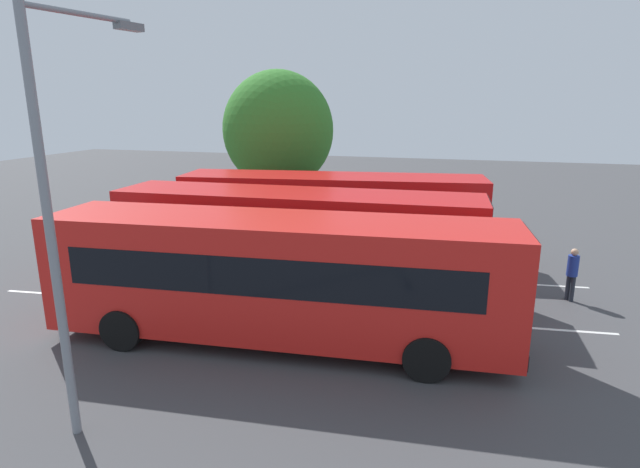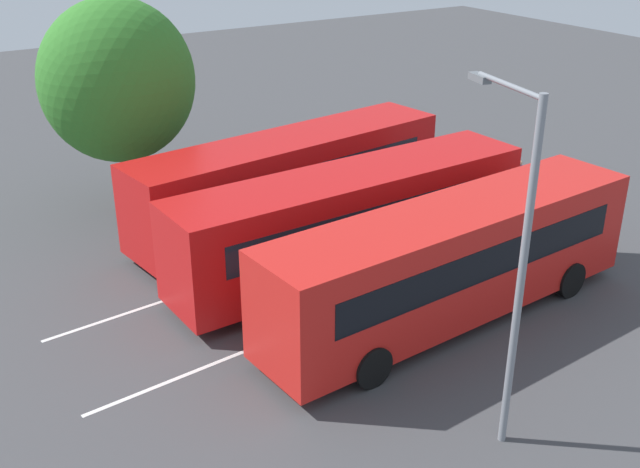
{
  "view_description": "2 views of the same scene",
  "coord_description": "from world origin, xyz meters",
  "px_view_note": "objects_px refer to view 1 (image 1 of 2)",
  "views": [
    {
      "loc": [
        4.78,
        -14.7,
        5.84
      ],
      "look_at": [
        0.35,
        1.0,
        1.61
      ],
      "focal_mm": 28.69,
      "sensor_mm": 36.0,
      "label": 1
    },
    {
      "loc": [
        -11.71,
        -16.89,
        10.54
      ],
      "look_at": [
        -0.97,
        0.27,
        1.33
      ],
      "focal_mm": 42.91,
      "sensor_mm": 36.0,
      "label": 2
    }
  ],
  "objects_px": {
    "bus_far_left": "(279,276)",
    "street_lamp": "(59,201)",
    "depot_tree": "(278,130)",
    "bus_center_left": "(297,237)",
    "bus_center_right": "(332,212)",
    "pedestrian": "(572,270)"
  },
  "relations": [
    {
      "from": "bus_far_left",
      "to": "street_lamp",
      "type": "relative_size",
      "value": 1.56
    },
    {
      "from": "street_lamp",
      "to": "depot_tree",
      "type": "relative_size",
      "value": 1.0
    },
    {
      "from": "bus_far_left",
      "to": "bus_center_left",
      "type": "height_order",
      "value": "same"
    },
    {
      "from": "bus_center_right",
      "to": "depot_tree",
      "type": "xyz_separation_m",
      "value": [
        -3.93,
        4.85,
        2.77
      ]
    },
    {
      "from": "bus_far_left",
      "to": "depot_tree",
      "type": "xyz_separation_m",
      "value": [
        -4.5,
        12.29,
        2.77
      ]
    },
    {
      "from": "bus_far_left",
      "to": "bus_center_left",
      "type": "xyz_separation_m",
      "value": [
        -0.71,
        3.6,
        0.0
      ]
    },
    {
      "from": "bus_center_left",
      "to": "street_lamp",
      "type": "distance_m",
      "value": 8.3
    },
    {
      "from": "pedestrian",
      "to": "depot_tree",
      "type": "distance_m",
      "value": 14.47
    },
    {
      "from": "bus_center_left",
      "to": "street_lamp",
      "type": "height_order",
      "value": "street_lamp"
    },
    {
      "from": "bus_far_left",
      "to": "depot_tree",
      "type": "height_order",
      "value": "depot_tree"
    },
    {
      "from": "bus_far_left",
      "to": "street_lamp",
      "type": "xyz_separation_m",
      "value": [
        -2.29,
        -4.15,
        2.49
      ]
    },
    {
      "from": "bus_far_left",
      "to": "pedestrian",
      "type": "bearing_deg",
      "value": 29.47
    },
    {
      "from": "bus_far_left",
      "to": "bus_center_left",
      "type": "distance_m",
      "value": 3.67
    },
    {
      "from": "bus_center_right",
      "to": "street_lamp",
      "type": "distance_m",
      "value": 11.99
    },
    {
      "from": "street_lamp",
      "to": "bus_far_left",
      "type": "bearing_deg",
      "value": -16.93
    },
    {
      "from": "bus_far_left",
      "to": "depot_tree",
      "type": "relative_size",
      "value": 1.56
    },
    {
      "from": "bus_center_left",
      "to": "pedestrian",
      "type": "distance_m",
      "value": 8.34
    },
    {
      "from": "pedestrian",
      "to": "depot_tree",
      "type": "height_order",
      "value": "depot_tree"
    },
    {
      "from": "bus_center_left",
      "to": "depot_tree",
      "type": "distance_m",
      "value": 9.88
    },
    {
      "from": "bus_center_right",
      "to": "depot_tree",
      "type": "distance_m",
      "value": 6.83
    },
    {
      "from": "street_lamp",
      "to": "pedestrian",
      "type": "bearing_deg",
      "value": -34.94
    },
    {
      "from": "street_lamp",
      "to": "depot_tree",
      "type": "bearing_deg",
      "value": 19.61
    }
  ]
}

